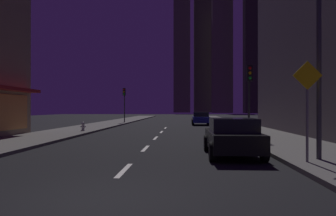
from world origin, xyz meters
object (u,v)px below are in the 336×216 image
object	(u,v)px
traffic_light_far_left	(124,97)
pedestrian_crossing_sign	(307,102)
fire_hydrant_far_left	(83,127)
car_parked_far	(201,118)
traffic_light_near_right	(249,85)
street_lamp_right	(294,11)
car_parked_near	(232,137)

from	to	relation	value
traffic_light_far_left	pedestrian_crossing_sign	bearing A→B (deg)	-68.75
fire_hydrant_far_left	traffic_light_far_left	world-z (taller)	traffic_light_far_left
car_parked_far	traffic_light_near_right	size ratio (longest dim) A/B	1.01
car_parked_far	fire_hydrant_far_left	size ratio (longest dim) A/B	6.48
car_parked_far	fire_hydrant_far_left	xyz separation A→B (m)	(-9.50, -12.08, -0.29)
fire_hydrant_far_left	traffic_light_near_right	bearing A→B (deg)	-25.05
fire_hydrant_far_left	street_lamp_right	size ratio (longest dim) A/B	0.10
fire_hydrant_far_left	street_lamp_right	xyz separation A→B (m)	(11.28, -13.22, 4.61)
car_parked_far	traffic_light_far_left	bearing A→B (deg)	163.82
car_parked_far	street_lamp_right	bearing A→B (deg)	-85.98
fire_hydrant_far_left	traffic_light_near_right	xyz separation A→B (m)	(11.40, -5.33, 2.74)
traffic_light_near_right	car_parked_far	bearing A→B (deg)	96.23
fire_hydrant_far_left	pedestrian_crossing_sign	distance (m)	18.05
car_parked_far	fire_hydrant_far_left	world-z (taller)	car_parked_far
street_lamp_right	traffic_light_near_right	bearing A→B (deg)	89.13
traffic_light_far_left	car_parked_far	bearing A→B (deg)	-16.18
car_parked_near	street_lamp_right	size ratio (longest dim) A/B	0.64
traffic_light_far_left	street_lamp_right	distance (m)	30.04
traffic_light_near_right	pedestrian_crossing_sign	distance (m)	8.57
car_parked_far	pedestrian_crossing_sign	bearing A→B (deg)	-85.58
car_parked_far	traffic_light_near_right	bearing A→B (deg)	-83.77
car_parked_far	traffic_light_far_left	xyz separation A→B (m)	(-9.10, 2.64, 2.45)
car_parked_far	street_lamp_right	world-z (taller)	street_lamp_right
traffic_light_far_left	street_lamp_right	bearing A→B (deg)	-68.72
street_lamp_right	car_parked_near	bearing A→B (deg)	138.31
car_parked_near	street_lamp_right	bearing A→B (deg)	-41.69
street_lamp_right	fire_hydrant_far_left	bearing A→B (deg)	130.47
car_parked_far	traffic_light_near_right	world-z (taller)	traffic_light_near_right
traffic_light_far_left	fire_hydrant_far_left	bearing A→B (deg)	-91.56
pedestrian_crossing_sign	street_lamp_right	bearing A→B (deg)	110.15
traffic_light_near_right	traffic_light_far_left	size ratio (longest dim) A/B	1.00
car_parked_near	traffic_light_far_left	world-z (taller)	traffic_light_far_left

